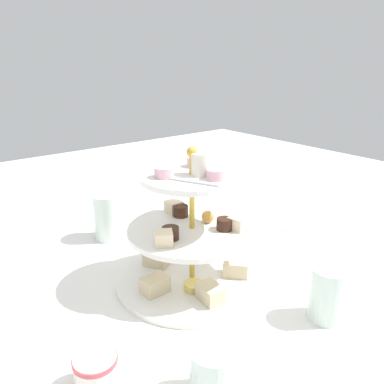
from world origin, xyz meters
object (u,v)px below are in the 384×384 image
at_px(tiered_serving_stand, 192,242).
at_px(teacup_with_saucer, 96,374).
at_px(water_glass_short_left, 214,373).
at_px(butter_knife_right, 10,313).
at_px(butter_knife_left, 263,224).
at_px(water_glass_tall_right, 108,217).
at_px(water_glass_mid_back, 327,294).

xyz_separation_m(tiered_serving_stand, teacup_with_saucer, (0.13, -0.26, -0.06)).
height_order(water_glass_short_left, butter_knife_right, water_glass_short_left).
height_order(water_glass_short_left, butter_knife_left, water_glass_short_left).
bearing_deg(tiered_serving_stand, teacup_with_saucer, -64.22).
xyz_separation_m(water_glass_tall_right, water_glass_short_left, (0.51, -0.12, -0.02)).
xyz_separation_m(butter_knife_left, water_glass_mid_back, (0.32, -0.21, 0.04)).
bearing_deg(teacup_with_saucer, butter_knife_left, 111.10).
distance_m(water_glass_short_left, butter_knife_right, 0.38).
height_order(teacup_with_saucer, water_glass_mid_back, water_glass_mid_back).
distance_m(teacup_with_saucer, water_glass_mid_back, 0.38).
height_order(tiered_serving_stand, water_glass_mid_back, tiered_serving_stand).
xyz_separation_m(tiered_serving_stand, water_glass_mid_back, (0.23, 0.10, -0.04)).
xyz_separation_m(water_glass_short_left, water_glass_mid_back, (-0.00, 0.26, 0.01)).
relative_size(tiered_serving_stand, butter_knife_right, 1.74).
bearing_deg(water_glass_mid_back, water_glass_short_left, -88.92).
relative_size(water_glass_short_left, water_glass_mid_back, 0.81).
bearing_deg(butter_knife_right, tiered_serving_stand, 89.06).
bearing_deg(butter_knife_left, tiered_serving_stand, 94.30).
xyz_separation_m(water_glass_short_left, butter_knife_right, (-0.35, -0.16, -0.04)).
height_order(water_glass_short_left, water_glass_mid_back, water_glass_mid_back).
height_order(water_glass_tall_right, butter_knife_right, water_glass_tall_right).
bearing_deg(water_glass_mid_back, water_glass_tall_right, -164.83).
distance_m(butter_knife_right, water_glass_mid_back, 0.54).
distance_m(tiered_serving_stand, water_glass_mid_back, 0.25).
bearing_deg(water_glass_tall_right, tiered_serving_stand, 7.05).
bearing_deg(water_glass_mid_back, teacup_with_saucer, -105.41).
distance_m(tiered_serving_stand, water_glass_tall_right, 0.28).
distance_m(water_glass_short_left, butter_knife_left, 0.57).
xyz_separation_m(water_glass_short_left, teacup_with_saucer, (-0.11, -0.11, -0.01)).
xyz_separation_m(teacup_with_saucer, water_glass_mid_back, (0.10, 0.37, 0.02)).
bearing_deg(butter_knife_left, water_glass_tall_right, 49.88).
bearing_deg(water_glass_mid_back, butter_knife_right, -129.61).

